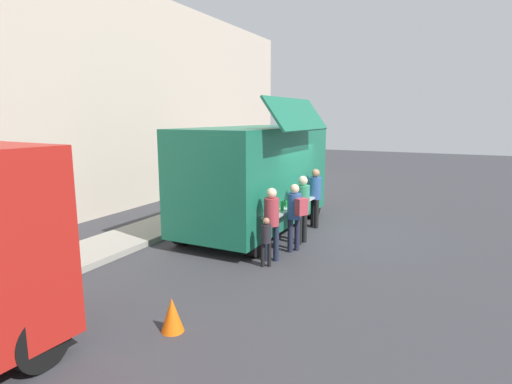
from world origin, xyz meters
The scene contains 11 objects.
ground_plane centered at (0.00, 0.00, 0.00)m, with size 60.00×60.00×0.00m, color #38383D.
curb_strip centered at (-4.30, 4.52, 0.07)m, with size 28.00×1.60×0.15m, color #9E998E.
building_behind centered at (-3.30, 8.42, 3.89)m, with size 32.00×2.40×7.79m, color beige.
food_truck_main centered at (-0.30, 1.90, 1.64)m, with size 5.70×3.07×3.79m.
traffic_cone_orange centered at (-6.17, 0.52, 0.28)m, with size 0.36×0.36×0.55m, color orange.
trash_bin centered at (3.32, 4.22, 0.47)m, with size 0.60×0.60×0.95m, color #2F5F35.
customer_front_ordering centered at (-0.96, 0.24, 1.08)m, with size 0.37×0.37×1.80m.
customer_mid_with_backpack centered at (-1.70, 0.16, 1.04)m, with size 0.47×0.55×1.70m.
customer_rear_waiting centered at (-2.55, 0.42, 1.03)m, with size 0.35×0.35×1.72m.
customer_extra_browsing centered at (0.73, 0.44, 1.06)m, with size 0.36×0.36×1.78m.
child_near_queue centered at (-2.96, 0.37, 0.67)m, with size 0.23×0.23×1.12m.
Camera 1 is at (-10.96, -3.26, 3.31)m, focal length 28.90 mm.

